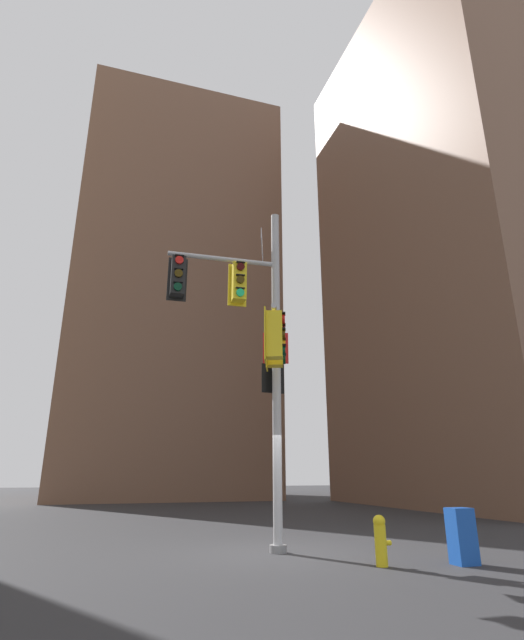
# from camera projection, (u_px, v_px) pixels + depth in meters

# --- Properties ---
(ground) EXTENTS (120.00, 120.00, 0.00)m
(ground) POSITION_uv_depth(u_px,v_px,m) (278.00, 553.00, 10.35)
(ground) COLOR #2D2D30
(building_tower_right) EXTENTS (16.91, 16.91, 31.72)m
(building_tower_right) POSITION_uv_depth(u_px,v_px,m) (496.00, 242.00, 30.57)
(building_tower_right) COLOR brown
(building_tower_right) RESTS_ON ground
(building_mid_block) EXTENTS (14.73, 14.73, 31.26)m
(building_mid_block) POSITION_uv_depth(u_px,v_px,m) (171.00, 299.00, 40.01)
(building_mid_block) COLOR brown
(building_mid_block) RESTS_ON ground
(signal_pole_assembly) EXTENTS (3.15, 2.78, 8.31)m
(signal_pole_assembly) POSITION_uv_depth(u_px,v_px,m) (255.00, 332.00, 11.37)
(signal_pole_assembly) COLOR #B2B2B5
(signal_pole_assembly) RESTS_ON ground
(fire_hydrant) EXTENTS (0.33, 0.23, 0.90)m
(fire_hydrant) POSITION_uv_depth(u_px,v_px,m) (380.00, 539.00, 8.95)
(fire_hydrant) COLOR yellow
(fire_hydrant) RESTS_ON ground
(newspaper_box) EXTENTS (0.45, 0.36, 1.01)m
(newspaper_box) POSITION_uv_depth(u_px,v_px,m) (462.00, 536.00, 9.12)
(newspaper_box) COLOR #194CB2
(newspaper_box) RESTS_ON ground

